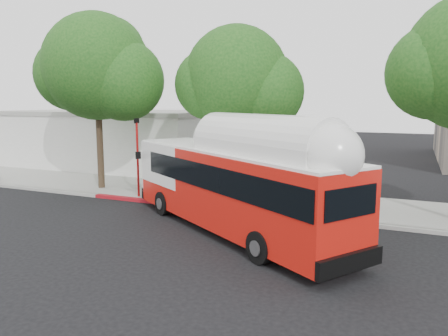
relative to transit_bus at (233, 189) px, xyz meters
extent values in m
plane|color=black|center=(-0.89, -1.01, -1.71)|extent=(120.00, 120.00, 0.00)
cube|color=gray|center=(-0.89, 5.49, -1.63)|extent=(60.00, 5.00, 0.15)
cube|color=gray|center=(-0.89, 2.89, -1.63)|extent=(60.00, 0.30, 0.15)
cube|color=maroon|center=(-3.89, 2.89, -1.63)|extent=(10.00, 0.32, 0.16)
cylinder|color=#2D2116|center=(-9.89, 4.49, 1.33)|extent=(0.36, 0.36, 6.08)
sphere|color=#154513|center=(-9.89, 4.49, 5.13)|extent=(5.80, 5.80, 5.80)
sphere|color=#154513|center=(-8.30, 4.69, 4.37)|extent=(4.35, 4.35, 4.35)
cylinder|color=#2D2116|center=(-1.89, 4.99, 1.01)|extent=(0.36, 0.36, 5.44)
sphere|color=#154513|center=(-1.89, 4.99, 4.41)|extent=(5.00, 5.00, 5.00)
sphere|color=#154513|center=(-0.52, 5.19, 3.73)|extent=(3.75, 3.75, 3.75)
cube|color=silver|center=(-14.89, 12.99, 0.29)|extent=(16.00, 10.00, 4.00)
cube|color=gray|center=(-14.89, 12.99, 2.39)|extent=(16.20, 10.20, 0.30)
cube|color=red|center=(-0.07, 0.05, 0.01)|extent=(10.93, 8.40, 2.77)
cube|color=black|center=(0.33, -0.22, 0.58)|extent=(10.00, 7.82, 0.91)
cube|color=white|center=(-0.07, 0.05, 1.44)|extent=(10.88, 8.34, 0.10)
cube|color=white|center=(1.52, -1.01, 1.68)|extent=(6.15, 4.97, 0.53)
cube|color=black|center=(-5.29, 3.51, -1.23)|extent=(1.59, 1.86, 0.06)
imported|color=#212A9B|center=(-5.29, 3.51, -0.77)|extent=(1.38, 1.68, 0.86)
cylinder|color=#A91212|center=(-6.62, 3.36, 0.25)|extent=(0.12, 0.12, 3.91)
cube|color=black|center=(-6.62, 3.36, 2.30)|extent=(0.05, 0.39, 0.24)
camera|label=1|loc=(6.15, -14.97, 3.28)|focal=35.00mm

